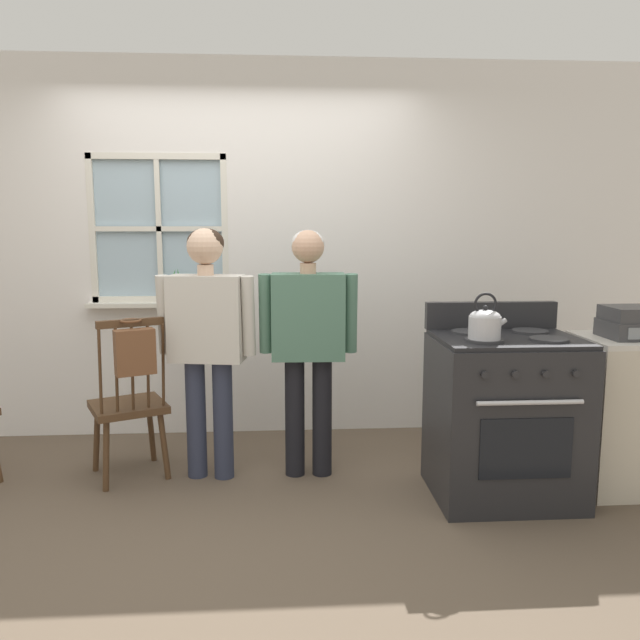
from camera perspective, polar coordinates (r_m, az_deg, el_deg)
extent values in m
plane|color=brown|center=(3.54, -8.17, -17.17)|extent=(16.00, 16.00, 0.00)
cube|color=white|center=(4.75, 11.94, 6.23)|extent=(3.29, 0.06, 2.70)
cube|color=white|center=(4.77, -14.01, -4.24)|extent=(0.97, 0.06, 0.99)
cube|color=white|center=(4.73, -14.88, 18.51)|extent=(0.97, 0.06, 0.66)
cube|color=silver|center=(4.61, -14.40, 1.35)|extent=(1.03, 0.10, 0.03)
cube|color=#9EB7C6|center=(4.66, -14.44, 8.08)|extent=(0.91, 0.01, 0.99)
cube|color=silver|center=(4.63, -14.51, 8.08)|extent=(0.04, 0.02, 1.05)
cube|color=silver|center=(4.63, -14.51, 8.08)|extent=(0.97, 0.02, 0.04)
cube|color=silver|center=(4.74, -20.11, 7.84)|extent=(0.04, 0.03, 1.05)
cube|color=silver|center=(4.57, -8.69, 8.25)|extent=(0.04, 0.03, 1.05)
cube|color=silver|center=(4.66, -14.75, 14.29)|extent=(0.97, 0.03, 0.04)
cube|color=silver|center=(4.66, -14.28, 1.87)|extent=(0.97, 0.03, 0.04)
cube|color=#4C331E|center=(4.02, -17.13, -7.58)|extent=(0.55, 0.54, 0.04)
cylinder|color=#4C331E|center=(4.27, -15.18, -9.76)|extent=(0.06, 0.09, 0.42)
cylinder|color=#4C331E|center=(4.21, -19.75, -10.24)|extent=(0.09, 0.06, 0.42)
cylinder|color=#4C331E|center=(3.98, -14.06, -11.11)|extent=(0.09, 0.06, 0.42)
cylinder|color=#4C331E|center=(3.91, -18.97, -11.66)|extent=(0.06, 0.09, 0.42)
cylinder|color=#4C331E|center=(3.84, -14.14, -4.17)|extent=(0.05, 0.07, 0.53)
cylinder|color=#4C331E|center=(3.82, -15.45, -4.29)|extent=(0.05, 0.07, 0.53)
cylinder|color=#4C331E|center=(3.80, -16.78, -4.41)|extent=(0.05, 0.07, 0.53)
cylinder|color=#4C331E|center=(3.78, -18.11, -4.53)|extent=(0.05, 0.07, 0.53)
cylinder|color=#4C331E|center=(3.76, -19.46, -4.65)|extent=(0.05, 0.07, 0.53)
cube|color=#4C331E|center=(3.74, -16.96, -0.25)|extent=(0.36, 0.20, 0.04)
cylinder|color=#2D3347|center=(3.93, -11.25, -8.84)|extent=(0.12, 0.12, 0.73)
cylinder|color=#2D3347|center=(3.88, -8.85, -8.98)|extent=(0.12, 0.12, 0.73)
cube|color=beige|center=(3.77, -10.31, 0.16)|extent=(0.47, 0.28, 0.51)
cylinder|color=beige|center=(3.82, -14.09, 0.47)|extent=(0.09, 0.12, 0.48)
cylinder|color=beige|center=(3.68, -6.56, 0.37)|extent=(0.09, 0.12, 0.48)
cylinder|color=beige|center=(3.74, -10.43, 4.53)|extent=(0.10, 0.10, 0.06)
sphere|color=beige|center=(3.73, -10.48, 6.64)|extent=(0.21, 0.21, 0.21)
ellipsoid|color=#332319|center=(3.74, -10.43, 6.94)|extent=(0.22, 0.22, 0.17)
cylinder|color=black|center=(3.88, -2.31, -8.86)|extent=(0.12, 0.12, 0.74)
cylinder|color=black|center=(3.88, 0.19, -8.85)|extent=(0.12, 0.12, 0.74)
cube|color=#4C7560|center=(3.74, -1.09, 0.32)|extent=(0.44, 0.23, 0.52)
cylinder|color=#4C7560|center=(3.72, -5.02, 0.58)|extent=(0.08, 0.11, 0.48)
cylinder|color=#4C7560|center=(3.73, 2.85, 0.61)|extent=(0.08, 0.11, 0.48)
cylinder|color=tan|center=(3.71, -1.10, 4.75)|extent=(0.10, 0.10, 0.06)
sphere|color=tan|center=(3.70, -1.11, 6.73)|extent=(0.19, 0.19, 0.19)
ellipsoid|color=silver|center=(3.72, -1.11, 7.01)|extent=(0.20, 0.20, 0.16)
cube|color=#232326|center=(3.71, 16.48, -8.71)|extent=(0.79, 0.64, 0.90)
cube|color=black|center=(3.60, 16.79, -1.68)|extent=(0.77, 0.61, 0.02)
cylinder|color=#2D2D30|center=(3.42, 14.77, -1.82)|extent=(0.20, 0.20, 0.02)
cylinder|color=#2D2D30|center=(3.55, 20.21, -1.69)|extent=(0.20, 0.20, 0.02)
cylinder|color=#2D2D30|center=(3.66, 13.51, -1.10)|extent=(0.20, 0.20, 0.02)
cylinder|color=#2D2D30|center=(3.78, 18.65, -1.01)|extent=(0.20, 0.20, 0.02)
cube|color=#232326|center=(3.86, 15.35, 0.43)|extent=(0.79, 0.06, 0.16)
cube|color=black|center=(3.44, 18.33, -11.12)|extent=(0.49, 0.01, 0.32)
cylinder|color=silver|center=(3.35, 18.67, -7.17)|extent=(0.55, 0.02, 0.02)
cylinder|color=#232326|center=(3.24, 14.82, -4.88)|extent=(0.04, 0.02, 0.04)
cylinder|color=#232326|center=(3.30, 17.43, -4.78)|extent=(0.04, 0.02, 0.04)
cylinder|color=#232326|center=(3.36, 19.95, -4.66)|extent=(0.04, 0.02, 0.04)
cylinder|color=#232326|center=(3.42, 22.37, -4.55)|extent=(0.04, 0.02, 0.04)
cylinder|color=#B7B7BC|center=(3.41, 14.82, -0.68)|extent=(0.17, 0.17, 0.12)
ellipsoid|color=#B7B7BC|center=(3.40, 14.85, 0.32)|extent=(0.16, 0.16, 0.07)
sphere|color=black|center=(3.40, 14.88, 1.07)|extent=(0.03, 0.03, 0.03)
cylinder|color=#B7B7BC|center=(3.44, 16.10, -0.36)|extent=(0.08, 0.03, 0.07)
torus|color=black|center=(3.39, 14.90, 1.41)|extent=(0.12, 0.01, 0.12)
cylinder|color=beige|center=(4.57, -12.98, 2.27)|extent=(0.14, 0.14, 0.12)
cylinder|color=#33261C|center=(4.57, -13.00, 2.91)|extent=(0.13, 0.13, 0.01)
cone|color=#388447|center=(4.56, -12.77, 3.82)|extent=(0.05, 0.04, 0.13)
cone|color=#388447|center=(4.58, -13.00, 3.36)|extent=(0.04, 0.05, 0.06)
cone|color=#388447|center=(4.57, -13.28, 3.80)|extent=(0.07, 0.04, 0.13)
cone|color=#388447|center=(4.55, -13.20, 3.43)|extent=(0.04, 0.04, 0.08)
cone|color=#388447|center=(4.54, -12.89, 3.59)|extent=(0.05, 0.05, 0.10)
cube|color=brown|center=(3.68, -16.56, -2.82)|extent=(0.24, 0.17, 0.26)
torus|color=brown|center=(3.73, -16.94, -0.05)|extent=(0.16, 0.16, 0.01)
cube|color=beige|center=(4.10, 26.18, -7.83)|extent=(0.55, 0.50, 0.87)
cube|color=beige|center=(4.00, 26.60, -1.63)|extent=(0.55, 0.50, 0.03)
cube|color=#38383A|center=(3.97, 26.81, -0.75)|extent=(0.34, 0.28, 0.10)
cube|color=#38383A|center=(3.96, 26.90, 0.53)|extent=(0.32, 0.27, 0.08)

